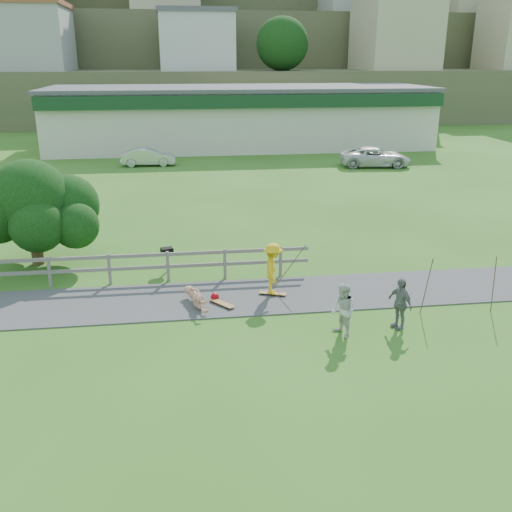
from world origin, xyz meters
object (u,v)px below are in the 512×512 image
object	(u,v)px
skater_fallen	(196,298)
car_white	(375,157)
skater_rider	(273,272)
spectator_a	(343,311)
tree	(33,219)
spectator_b	(400,303)
bbq	(167,260)
car_silver	(148,157)

from	to	relation	value
skater_fallen	car_white	xyz separation A→B (m)	(13.64, 22.81, 0.40)
skater_rider	spectator_a	world-z (taller)	skater_rider
skater_fallen	tree	xyz separation A→B (m)	(-5.85, 4.78, 1.49)
spectator_b	car_white	world-z (taller)	spectator_b
skater_fallen	tree	bearing A→B (deg)	125.13
spectator_a	bbq	bearing A→B (deg)	-159.08
car_white	spectator_a	bearing A→B (deg)	166.52
spectator_a	tree	size ratio (longest dim) A/B	0.33
skater_fallen	car_white	size ratio (longest dim) A/B	0.33
spectator_a	car_white	xyz separation A→B (m)	(9.64, 25.40, -0.09)
skater_rider	spectator_b	bearing A→B (deg)	-122.05
spectator_a	car_white	world-z (taller)	spectator_a
skater_fallen	spectator_b	xyz separation A→B (m)	(5.78, -2.29, 0.47)
skater_fallen	bbq	bearing A→B (deg)	90.29
skater_rider	spectator_b	size ratio (longest dim) A/B	1.12
skater_rider	bbq	xyz separation A→B (m)	(-3.46, 2.79, -0.40)
skater_fallen	spectator_a	xyz separation A→B (m)	(4.00, -2.59, 0.49)
skater_rider	bbq	distance (m)	4.46
bbq	car_silver	bearing A→B (deg)	77.66
spectator_b	car_silver	bearing A→B (deg)	174.31
bbq	skater_fallen	bearing A→B (deg)	-90.61
car_silver	car_white	world-z (taller)	car_white
skater_fallen	car_silver	bearing A→B (deg)	80.12
spectator_b	car_silver	xyz separation A→B (m)	(-8.33, 27.61, -0.13)
skater_rider	car_silver	xyz separation A→B (m)	(-5.08, 24.83, -0.22)
skater_rider	spectator_b	world-z (taller)	skater_rider
spectator_a	bbq	size ratio (longest dim) A/B	1.73
bbq	skater_rider	bearing A→B (deg)	-55.39
car_white	skater_rider	bearing A→B (deg)	160.81
skater_fallen	tree	size ratio (longest dim) A/B	0.34
spectator_b	car_white	xyz separation A→B (m)	(7.87, 25.09, -0.07)
spectator_a	spectator_b	size ratio (longest dim) A/B	1.02
skater_fallen	spectator_b	size ratio (longest dim) A/B	1.07
car_white	bbq	bearing A→B (deg)	150.55
skater_rider	car_white	size ratio (longest dim) A/B	0.34
spectator_a	spectator_b	distance (m)	1.80
car_silver	bbq	bearing A→B (deg)	-174.70
spectator_b	car_silver	world-z (taller)	spectator_b
spectator_b	tree	bearing A→B (deg)	-143.76
skater_rider	spectator_a	distance (m)	3.43
spectator_b	skater_fallen	bearing A→B (deg)	-134.08
skater_fallen	bbq	size ratio (longest dim) A/B	1.80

